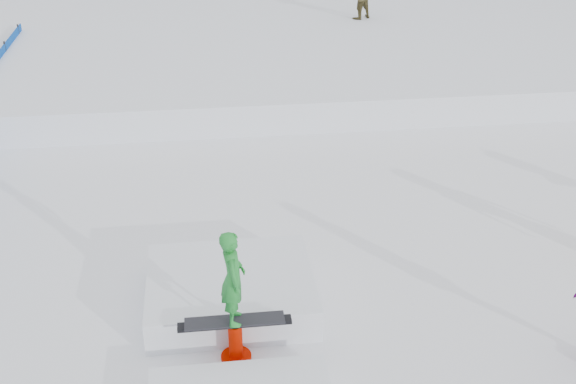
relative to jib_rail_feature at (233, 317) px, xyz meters
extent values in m
plane|color=white|center=(0.62, 0.36, -0.30)|extent=(120.00, 120.00, 0.00)
cube|color=white|center=(0.62, 16.36, 0.10)|extent=(50.00, 18.00, 0.80)
cylinder|color=black|center=(-5.88, 12.66, 0.25)|extent=(0.05, 0.05, 1.10)
cylinder|color=black|center=(-5.88, 14.56, 0.25)|extent=(0.05, 0.05, 1.10)
cube|color=white|center=(0.00, 0.72, -0.03)|extent=(2.60, 2.20, 0.54)
cylinder|color=red|center=(0.00, -0.58, -0.27)|extent=(0.44, 0.44, 0.06)
cylinder|color=red|center=(0.00, -0.58, 0.00)|extent=(0.20, 0.20, 0.60)
cube|color=black|center=(0.00, -0.58, 0.33)|extent=(1.60, 0.16, 0.06)
cube|color=black|center=(0.00, -0.58, 0.37)|extent=(1.40, 0.28, 0.03)
imported|color=#1C832B|center=(0.00, -0.58, 1.10)|extent=(0.34, 0.52, 1.42)
camera|label=1|loc=(-0.26, -8.68, 6.67)|focal=45.00mm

